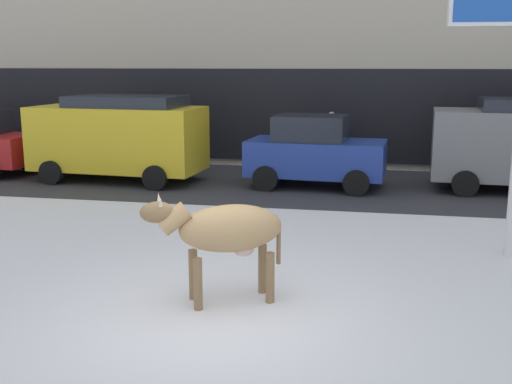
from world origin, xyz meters
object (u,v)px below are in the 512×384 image
at_px(cow_tan, 226,231).
at_px(pedestrian_by_cars, 331,140).
at_px(pedestrian_near_billboard, 495,144).
at_px(car_yellow_van, 119,136).
at_px(car_blue_hatchback, 315,152).

relative_size(cow_tan, pedestrian_by_cars, 1.09).
relative_size(pedestrian_near_billboard, pedestrian_by_cars, 1.00).
bearing_deg(car_yellow_van, pedestrian_by_cars, 29.29).
bearing_deg(car_blue_hatchback, pedestrian_near_billboard, 30.71).
relative_size(car_yellow_van, pedestrian_near_billboard, 2.73).
distance_m(car_blue_hatchback, pedestrian_by_cars, 2.94).
relative_size(cow_tan, car_yellow_van, 0.40).
relative_size(car_yellow_van, pedestrian_by_cars, 2.73).
distance_m(cow_tan, car_yellow_van, 9.38).
bearing_deg(cow_tan, car_yellow_van, 121.73).
distance_m(cow_tan, car_blue_hatchback, 8.14).
xyz_separation_m(cow_tan, pedestrian_by_cars, (0.59, 11.07, -0.11)).
bearing_deg(cow_tan, pedestrian_near_billboard, 64.30).
bearing_deg(pedestrian_by_cars, car_blue_hatchback, -93.88).
xyz_separation_m(car_blue_hatchback, pedestrian_near_billboard, (4.94, 2.93, -0.05)).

